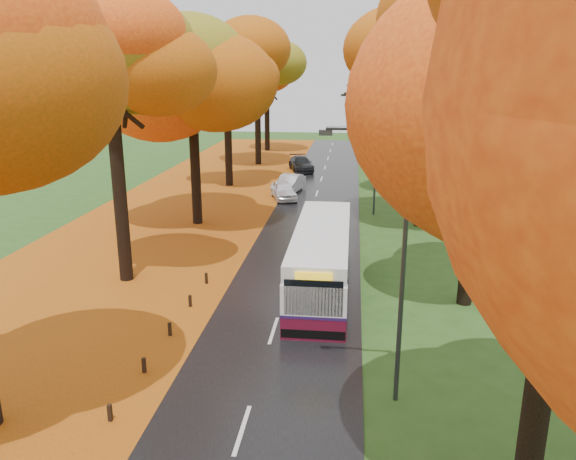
% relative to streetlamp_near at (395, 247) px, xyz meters
% --- Properties ---
extents(road, '(6.50, 90.00, 0.04)m').
position_rel_streetlamp_near_xyz_m(road, '(-3.95, 17.00, -4.69)').
color(road, black).
rests_on(road, ground).
extents(centre_line, '(0.12, 90.00, 0.01)m').
position_rel_streetlamp_near_xyz_m(centre_line, '(-3.95, 17.00, -4.67)').
color(centre_line, silver).
rests_on(centre_line, road).
extents(leaf_verge, '(12.00, 90.00, 0.02)m').
position_rel_streetlamp_near_xyz_m(leaf_verge, '(-12.95, 17.00, -4.70)').
color(leaf_verge, '#81330B').
rests_on(leaf_verge, ground).
extents(leaf_drift, '(0.90, 90.00, 0.01)m').
position_rel_streetlamp_near_xyz_m(leaf_drift, '(-7.00, 17.00, -4.67)').
color(leaf_drift, '#BC6713').
rests_on(leaf_drift, road).
extents(trees_left, '(9.20, 74.00, 13.88)m').
position_rel_streetlamp_near_xyz_m(trees_left, '(-11.13, 19.06, 4.82)').
color(trees_left, black).
rests_on(trees_left, ground).
extents(trees_right, '(9.30, 74.20, 13.96)m').
position_rel_streetlamp_near_xyz_m(trees_right, '(3.24, 18.91, 4.98)').
color(trees_right, black).
rests_on(trees_right, ground).
extents(bollard_row, '(0.11, 23.51, 0.52)m').
position_rel_streetlamp_near_xyz_m(bollard_row, '(-7.65, -3.30, -4.45)').
color(bollard_row, black).
rests_on(bollard_row, ground).
extents(streetlamp_near, '(2.45, 0.18, 8.00)m').
position_rel_streetlamp_near_xyz_m(streetlamp_near, '(0.00, 0.00, 0.00)').
color(streetlamp_near, '#333538').
rests_on(streetlamp_near, ground).
extents(streetlamp_mid, '(2.45, 0.18, 8.00)m').
position_rel_streetlamp_near_xyz_m(streetlamp_mid, '(0.00, 22.00, 0.00)').
color(streetlamp_mid, '#333538').
rests_on(streetlamp_mid, ground).
extents(streetlamp_far, '(2.45, 0.18, 8.00)m').
position_rel_streetlamp_near_xyz_m(streetlamp_far, '(0.00, 44.00, 0.00)').
color(streetlamp_far, '#333538').
rests_on(streetlamp_far, ground).
extents(bus, '(2.41, 10.38, 2.73)m').
position_rel_streetlamp_near_xyz_m(bus, '(-2.45, 8.45, -3.24)').
color(bus, '#590E23').
rests_on(bus, road).
extents(car_white, '(2.66, 4.13, 1.31)m').
position_rel_streetlamp_near_xyz_m(car_white, '(-6.30, 25.80, -4.02)').
color(car_white, white).
rests_on(car_white, road).
extents(car_silver, '(2.30, 4.41, 1.38)m').
position_rel_streetlamp_near_xyz_m(car_silver, '(-6.11, 28.05, -3.98)').
color(car_silver, '#A9ABB1').
rests_on(car_silver, road).
extents(car_dark, '(3.06, 4.98, 1.35)m').
position_rel_streetlamp_near_xyz_m(car_dark, '(-6.12, 37.93, -4.00)').
color(car_dark, black).
rests_on(car_dark, road).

